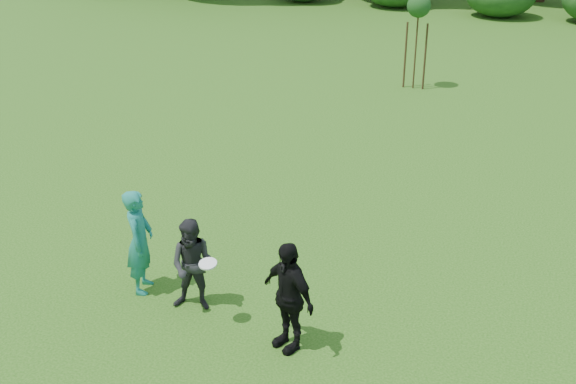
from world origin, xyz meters
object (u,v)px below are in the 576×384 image
at_px(player_teal, 140,241).
at_px(player_grey, 194,265).
at_px(sapling, 419,8).
at_px(player_black, 288,296).

distance_m(player_teal, player_grey, 1.07).
height_order(player_teal, sapling, sapling).
height_order(player_grey, sapling, sapling).
bearing_deg(sapling, player_teal, -98.17).
xyz_separation_m(player_teal, player_black, (2.73, -0.62, -0.04)).
distance_m(player_teal, sapling, 13.12).
height_order(player_teal, player_black, player_teal).
distance_m(player_black, sapling, 13.64).
bearing_deg(player_teal, player_black, -119.82).
relative_size(player_grey, player_black, 0.90).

